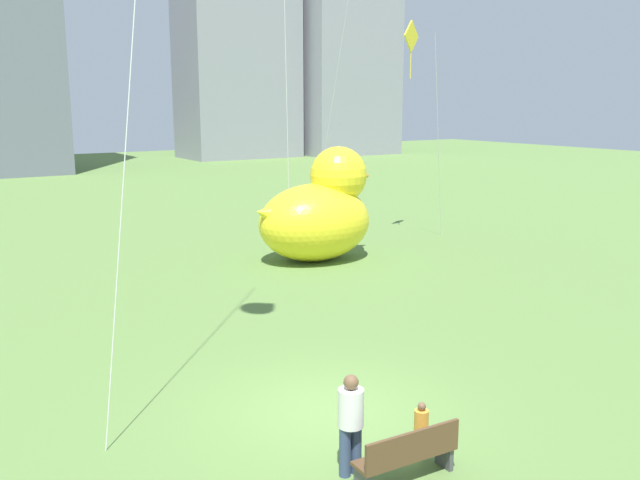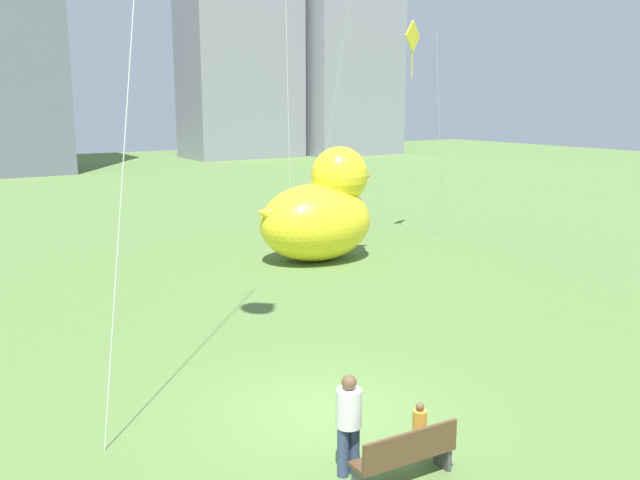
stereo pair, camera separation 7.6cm
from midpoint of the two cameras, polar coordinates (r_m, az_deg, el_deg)
ground_plane at (r=13.59m, az=0.52°, el=-13.97°), size 140.00×140.00×0.00m
park_bench at (r=11.21m, az=7.35°, el=-17.16°), size 1.77×0.54×0.90m
person_adult at (r=11.16m, az=2.59°, el=-14.66°), size 0.41×0.41×1.67m
person_child at (r=11.89m, az=8.42°, el=-15.10°), size 0.24×0.24×0.98m
giant_inflatable_duck at (r=25.48m, az=0.07°, el=2.29°), size 5.05×3.24×4.19m
kite_yellow at (r=29.70m, az=7.90°, el=15.77°), size 2.36×2.06×9.09m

